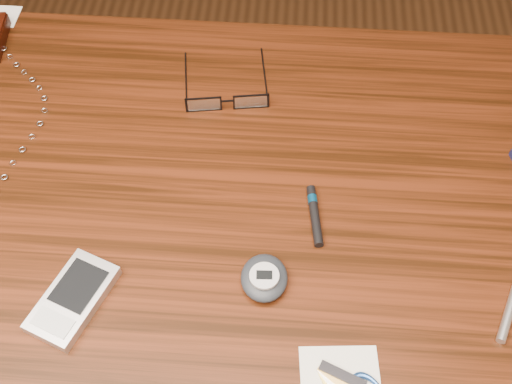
% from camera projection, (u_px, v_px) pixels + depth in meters
% --- Properties ---
extents(desk, '(1.00, 0.70, 0.75)m').
position_uv_depth(desk, '(227.00, 246.00, 0.89)').
color(desk, '#371508').
rests_on(desk, ground).
extents(eyeglasses, '(0.13, 0.14, 0.03)m').
position_uv_depth(eyeglasses, '(227.00, 100.00, 0.90)').
color(eyeglasses, black).
rests_on(eyeglasses, desk).
extents(pda_phone, '(0.09, 0.12, 0.02)m').
position_uv_depth(pda_phone, '(73.00, 299.00, 0.73)').
color(pda_phone, '#B7B7BC').
rests_on(pda_phone, desk).
extents(pedometer, '(0.06, 0.07, 0.03)m').
position_uv_depth(pedometer, '(264.00, 278.00, 0.74)').
color(pedometer, black).
rests_on(pedometer, desk).
extents(black_blue_pen, '(0.02, 0.09, 0.01)m').
position_uv_depth(black_blue_pen, '(314.00, 214.00, 0.80)').
color(black_blue_pen, black).
rests_on(black_blue_pen, desk).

